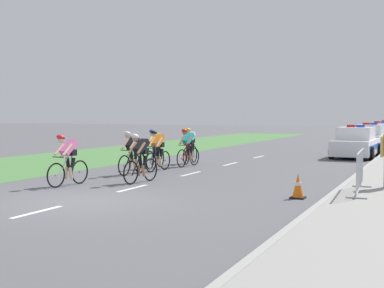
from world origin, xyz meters
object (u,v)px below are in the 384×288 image
cyclist_fifth (155,148)px  police_car_nearest (356,143)px  cyclist_fourth (158,150)px  crowd_barrier_front (360,172)px  cyclist_second (140,157)px  traffic_cone_near (298,186)px  police_car_second (370,138)px  cyclist_third (132,152)px  police_car_third (380,134)px  cyclist_sixth (190,145)px  cyclist_seventh (188,147)px  cyclist_lead (67,159)px

cyclist_fifth → police_car_nearest: (6.45, 8.61, -0.11)m
cyclist_fifth → police_car_nearest: bearing=53.2°
cyclist_fourth → cyclist_fifth: size_ratio=1.00×
cyclist_fourth → crowd_barrier_front: bearing=-23.0°
police_car_nearest → cyclist_second: bearing=-110.8°
cyclist_second → cyclist_fourth: bearing=109.0°
cyclist_fifth → crowd_barrier_front: size_ratio=0.74×
traffic_cone_near → police_car_second: bearing=91.0°
cyclist_third → police_car_third: size_ratio=0.38×
cyclist_sixth → police_car_third: police_car_third is taller
cyclist_fifth → police_car_second: police_car_second is taller
cyclist_seventh → police_car_third: police_car_third is taller
cyclist_second → cyclist_seventh: bearing=98.8°
police_car_second → cyclist_lead: bearing=-107.3°
cyclist_seventh → police_car_third: size_ratio=0.38×
police_car_nearest → traffic_cone_near: 13.56m
cyclist_fourth → police_car_third: bearing=75.4°
police_car_nearest → traffic_cone_near: bearing=-88.5°
cyclist_lead → cyclist_fourth: (0.53, 4.63, 0.00)m
cyclist_third → cyclist_sixth: same height
cyclist_fifth → cyclist_seventh: 1.47m
police_car_second → cyclist_second: bearing=-104.2°
cyclist_fourth → police_car_third: (5.87, 22.60, -0.11)m
cyclist_fifth → cyclist_seventh: bearing=54.3°
police_car_second → police_car_third: same height
police_car_nearest → police_car_third: 13.13m
cyclist_second → cyclist_sixth: (-1.23, 6.33, 0.00)m
cyclist_fifth → cyclist_sixth: bearing=79.6°
police_car_third → cyclist_lead: bearing=-103.2°
cyclist_seventh → police_car_nearest: bearing=53.0°
cyclist_third → police_car_nearest: bearing=60.4°
police_car_second → cyclist_sixth: bearing=-115.4°
police_car_nearest → crowd_barrier_front: police_car_nearest is taller
cyclist_third → traffic_cone_near: size_ratio=2.69×
cyclist_second → cyclist_seventh: (-0.80, 5.18, 0.00)m
cyclist_seventh → traffic_cone_near: (5.93, -6.14, -0.48)m
police_car_second → crowd_barrier_front: size_ratio=1.95×
cyclist_lead → crowd_barrier_front: cyclist_lead is taller
crowd_barrier_front → police_car_nearest: bearing=97.8°
cyclist_fourth → crowd_barrier_front: size_ratio=0.74×
cyclist_sixth → traffic_cone_near: 9.69m
police_car_third → police_car_nearest: bearing=-90.0°
cyclist_fifth → crowd_barrier_front: bearing=-26.5°
cyclist_fifth → cyclist_lead: bearing=-89.4°
traffic_cone_near → cyclist_seventh: bearing=134.0°
traffic_cone_near → police_car_third: bearing=90.7°
cyclist_third → cyclist_lead: bearing=-94.2°
cyclist_fifth → cyclist_sixth: (0.43, 2.34, 0.00)m
police_car_third → traffic_cone_near: size_ratio=7.03×
cyclist_lead → police_car_nearest: 15.48m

